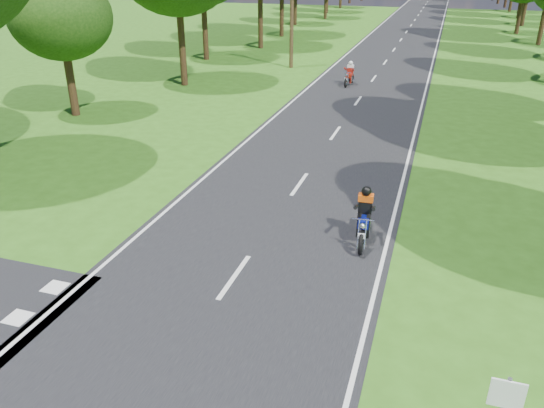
% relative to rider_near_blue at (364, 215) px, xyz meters
% --- Properties ---
extents(ground, '(160.00, 160.00, 0.00)m').
position_rel_rider_near_blue_xyz_m(ground, '(-2.64, -4.76, -0.77)').
color(ground, '#2F5D15').
rests_on(ground, ground).
extents(main_road, '(7.00, 140.00, 0.02)m').
position_rel_rider_near_blue_xyz_m(main_road, '(-2.64, 45.24, -0.76)').
color(main_road, black).
rests_on(main_road, ground).
extents(road_markings, '(7.40, 140.00, 0.01)m').
position_rel_rider_near_blue_xyz_m(road_markings, '(-2.78, 43.37, -0.75)').
color(road_markings, silver).
rests_on(road_markings, main_road).
extents(telegraph_pole, '(1.20, 0.26, 8.00)m').
position_rel_rider_near_blue_xyz_m(telegraph_pole, '(-8.64, 23.24, 3.30)').
color(telegraph_pole, '#382616').
rests_on(telegraph_pole, ground).
extents(rider_near_blue, '(0.75, 1.84, 1.50)m').
position_rel_rider_near_blue_xyz_m(rider_near_blue, '(0.00, 0.00, 0.00)').
color(rider_near_blue, '#0D1A97').
rests_on(rider_near_blue, main_road).
extents(rider_far_red, '(0.69, 1.72, 1.40)m').
position_rel_rider_near_blue_xyz_m(rider_far_red, '(-3.80, 18.86, -0.05)').
color(rider_far_red, '#B8260E').
rests_on(rider_far_red, main_road).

